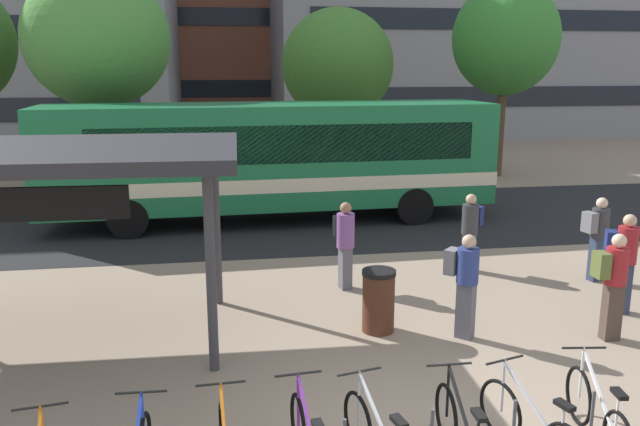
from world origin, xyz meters
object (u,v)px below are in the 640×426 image
commuter_grey_pack_4 (465,278)px  commuter_navy_pack_3 (471,227)px  city_bus (269,157)px  trash_bin (378,300)px  commuter_olive_pack_0 (613,279)px  street_tree_3 (97,39)px  street_tree_0 (338,65)px  commuter_navy_pack_6 (624,256)px  commuter_grey_pack_1 (598,233)px  street_tree_1 (506,39)px  parked_bicycle_white_7 (597,416)px  transit_shelter (18,160)px  commuter_black_pack_5 (345,239)px

commuter_grey_pack_4 → commuter_navy_pack_3: bearing=111.3°
city_bus → trash_bin: bearing=95.9°
city_bus → commuter_olive_pack_0: bearing=115.6°
commuter_navy_pack_3 → street_tree_3: street_tree_3 is taller
commuter_grey_pack_4 → street_tree_0: street_tree_0 is taller
commuter_navy_pack_6 → trash_bin: 4.38m
trash_bin → city_bus: bearing=98.1°
commuter_grey_pack_1 → street_tree_1: size_ratio=0.23×
parked_bicycle_white_7 → trash_bin: trash_bin is taller
transit_shelter → street_tree_3: street_tree_3 is taller
street_tree_1 → commuter_navy_pack_3: bearing=-116.7°
commuter_navy_pack_6 → street_tree_0: size_ratio=0.28×
commuter_grey_pack_1 → street_tree_3: (-10.89, 10.05, 3.99)m
street_tree_1 → street_tree_3: street_tree_1 is taller
commuter_navy_pack_3 → commuter_navy_pack_6: bearing=80.5°
parked_bicycle_white_7 → commuter_grey_pack_1: size_ratio=1.01×
commuter_black_pack_5 → trash_bin: commuter_black_pack_5 is taller
trash_bin → commuter_olive_pack_0: bearing=-14.4°
commuter_olive_pack_0 → commuter_navy_pack_6: bearing=50.7°
commuter_navy_pack_3 → street_tree_0: size_ratio=0.26×
commuter_grey_pack_4 → parked_bicycle_white_7: bearing=-38.7°
commuter_black_pack_5 → city_bus: bearing=-179.4°
commuter_grey_pack_1 → trash_bin: size_ratio=1.65×
commuter_olive_pack_0 → commuter_grey_pack_4: (-2.23, 0.44, -0.02)m
transit_shelter → commuter_navy_pack_6: bearing=0.2°
transit_shelter → commuter_grey_pack_4: size_ratio=3.82×
commuter_grey_pack_1 → commuter_black_pack_5: bearing=164.9°
commuter_navy_pack_6 → street_tree_0: 15.67m
city_bus → trash_bin: (1.12, -7.85, -1.26)m
commuter_navy_pack_3 → trash_bin: size_ratio=1.59×
commuter_grey_pack_1 → commuter_navy_pack_3: bearing=144.0°
city_bus → commuter_black_pack_5: (0.98, -5.73, -0.80)m
commuter_navy_pack_3 → commuter_grey_pack_4: commuter_grey_pack_4 is taller
city_bus → commuter_grey_pack_1: (5.99, -6.10, -0.79)m
commuter_navy_pack_3 → street_tree_0: bearing=-129.7°
commuter_navy_pack_3 → commuter_navy_pack_6: (1.70, -2.66, 0.08)m
transit_shelter → street_tree_0: size_ratio=1.02×
commuter_navy_pack_3 → commuter_grey_pack_1: bearing=112.8°
commuter_grey_pack_4 → transit_shelter: bearing=-142.7°
commuter_grey_pack_1 → commuter_olive_pack_0: bearing=-128.4°
transit_shelter → commuter_navy_pack_3: bearing=18.4°
commuter_grey_pack_1 → street_tree_0: bearing=90.5°
city_bus → transit_shelter: (-4.24, -7.46, 1.09)m
commuter_navy_pack_6 → trash_bin: bearing=-154.8°
parked_bicycle_white_7 → commuter_navy_pack_3: size_ratio=1.05×
street_tree_0 → commuter_olive_pack_0: bearing=-85.3°
commuter_olive_pack_0 → trash_bin: commuter_olive_pack_0 is taller
transit_shelter → trash_bin: 5.86m
commuter_olive_pack_0 → street_tree_0: bearing=95.5°
trash_bin → commuter_grey_pack_1: bearing=19.8°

